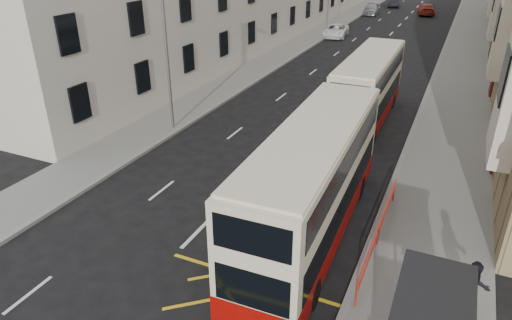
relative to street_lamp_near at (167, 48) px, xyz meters
The scene contains 16 objects.
ground 14.35m from the street_lamp_near, 62.11° to the right, with size 200.00×200.00×0.00m, color black.
pavement_right 23.47m from the street_lamp_near, 51.44° to the left, with size 4.00×120.00×0.15m, color slate.
pavement_left 18.60m from the street_lamp_near, 93.66° to the left, with size 3.00×120.00×0.15m, color slate.
kerb_right 22.30m from the street_lamp_near, 55.55° to the left, with size 0.25×120.00×0.15m, color gray.
kerb_left 18.57m from the street_lamp_near, 88.89° to the left, with size 0.25×120.00×0.15m, color gray.
road_markings 33.92m from the street_lamp_near, 79.11° to the left, with size 10.00×110.00×0.01m, color silver, non-canonical shape.
guard_railing 14.56m from the street_lamp_near, 26.38° to the right, with size 0.06×6.56×1.01m.
street_lamp_near is the anchor object (origin of this frame).
double_decker_front 12.35m from the street_lamp_near, 32.44° to the right, with size 2.74×10.74×4.26m.
double_decker_rear 11.42m from the street_lamp_near, 30.67° to the left, with size 2.38×10.02×3.99m.
pedestrian_mid 18.08m from the street_lamp_near, 28.38° to the right, with size 0.85×0.67×1.76m, color black.
pedestrian_far 16.92m from the street_lamp_near, 31.45° to the right, with size 1.02×0.43×1.74m, color black.
white_van 29.88m from the street_lamp_near, 87.77° to the left, with size 2.22×4.80×1.34m, color white.
car_silver 47.19m from the street_lamp_near, 88.27° to the left, with size 1.90×4.73×1.61m, color #9A9DA1.
car_dark 56.48m from the street_lamp_near, 87.01° to the left, with size 1.63×4.68×1.54m, color black.
car_red 50.71m from the street_lamp_near, 80.47° to the left, with size 2.11×5.19×1.51m, color maroon.
Camera 1 is at (7.78, -7.84, 9.87)m, focal length 32.00 mm.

